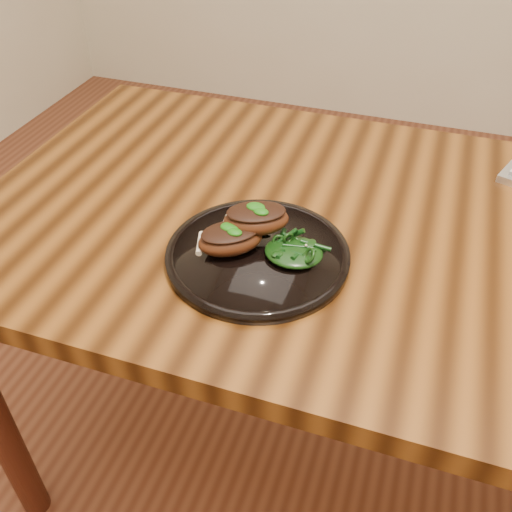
% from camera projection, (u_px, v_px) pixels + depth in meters
% --- Properties ---
extents(desk, '(1.60, 0.80, 0.75)m').
position_uv_depth(desk, '(415.00, 274.00, 1.01)').
color(desk, black).
rests_on(desk, ground).
extents(plate, '(0.29, 0.29, 0.02)m').
position_uv_depth(plate, '(258.00, 255.00, 0.91)').
color(plate, black).
rests_on(plate, desk).
extents(lamb_chop_front, '(0.12, 0.12, 0.05)m').
position_uv_depth(lamb_chop_front, '(230.00, 238.00, 0.89)').
color(lamb_chop_front, '#49200E').
rests_on(lamb_chop_front, plate).
extents(lamb_chop_back, '(0.12, 0.11, 0.05)m').
position_uv_depth(lamb_chop_back, '(256.00, 218.00, 0.90)').
color(lamb_chop_back, '#49200E').
rests_on(lamb_chop_back, plate).
extents(herb_smear, '(0.08, 0.05, 0.01)m').
position_uv_depth(herb_smear, '(249.00, 223.00, 0.96)').
color(herb_smear, '#0B4807').
rests_on(herb_smear, plate).
extents(greens_heap, '(0.09, 0.09, 0.03)m').
position_uv_depth(greens_heap, '(294.00, 249.00, 0.88)').
color(greens_heap, black).
rests_on(greens_heap, plate).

